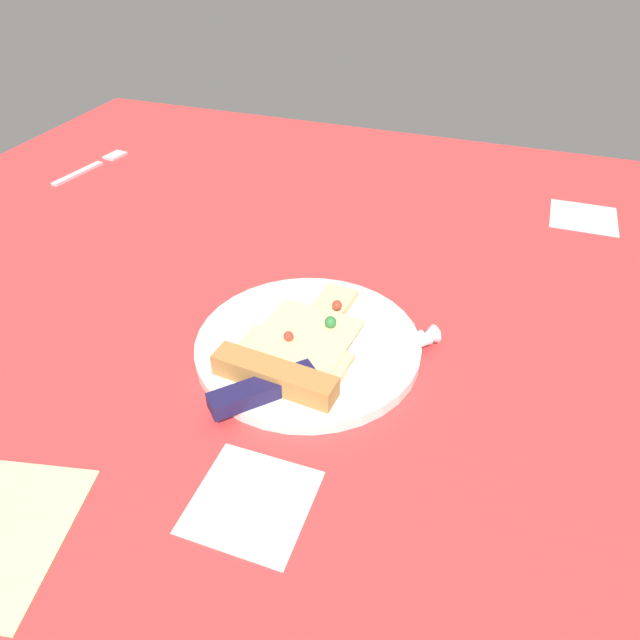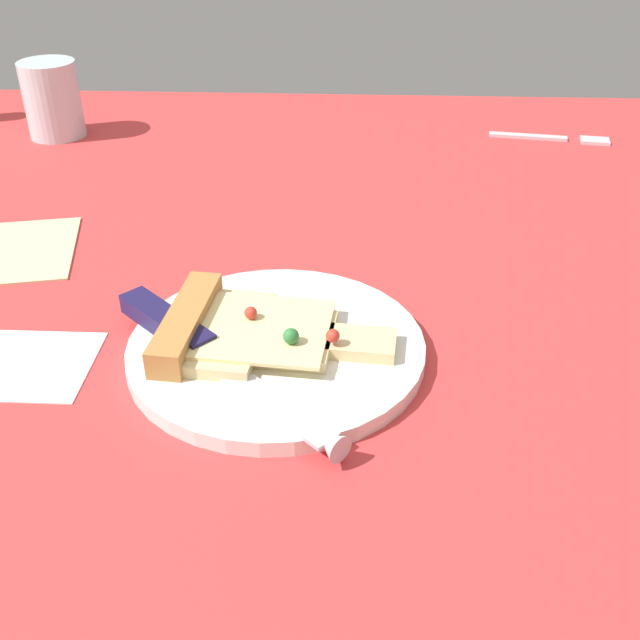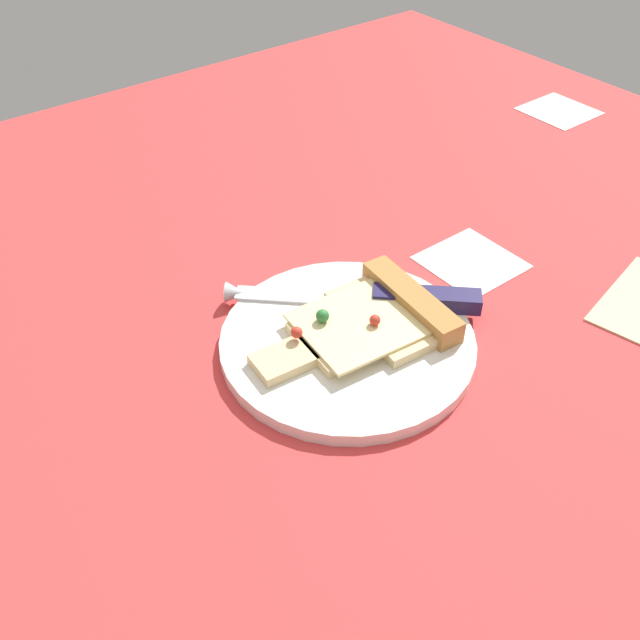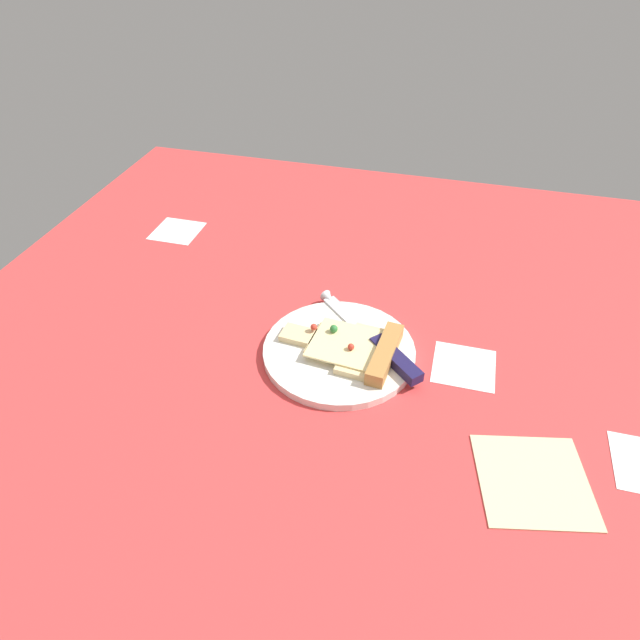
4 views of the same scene
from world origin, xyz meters
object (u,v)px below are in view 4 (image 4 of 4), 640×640
Objects in this scene: plate at (339,351)px; knife at (377,342)px; pizza_slice at (356,348)px; napkin at (533,480)px.

plate is 1.21× the size of knife.
plate is 5.81cm from knife.
plate is 1.26× the size of pizza_slice.
knife is 1.46× the size of napkin.
knife is 28.61cm from napkin.
plate is 2.96cm from pizza_slice.
napkin is (-22.42, 17.70, -1.66)cm from knife.
pizza_slice reaches higher than plate.
pizza_slice is (-2.59, 0.24, 1.42)cm from plate.
knife is (-2.70, -2.32, -0.18)cm from pizza_slice.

